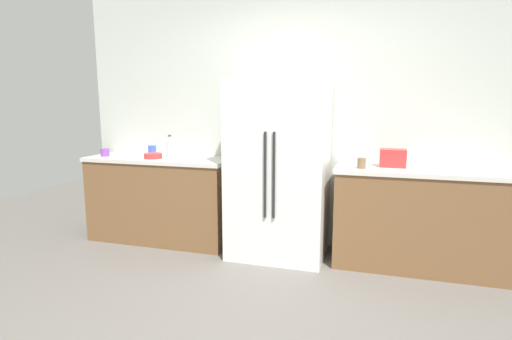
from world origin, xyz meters
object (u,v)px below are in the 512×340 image
cup_a (152,150)px  cup_c (361,163)px  refrigerator (279,169)px  bottle_a (170,149)px  bowl_a (153,156)px  toaster (393,158)px  cup_b (105,152)px

cup_a → cup_c: (2.30, -0.31, -0.00)m
refrigerator → cup_c: (0.78, -0.08, 0.10)m
bottle_a → bowl_a: (-0.14, -0.12, -0.07)m
refrigerator → cup_a: refrigerator is taller
toaster → cup_a: (-2.57, 0.13, -0.03)m
toaster → cup_b: toaster is taller
bottle_a → refrigerator: bearing=-4.1°
refrigerator → toaster: 1.06m
refrigerator → bowl_a: 1.36m
refrigerator → cup_b: size_ratio=18.21×
bottle_a → cup_a: size_ratio=2.35×
bowl_a → cup_b: bearing=-179.9°
cup_b → bowl_a: (0.59, 0.00, -0.02)m
cup_a → cup_c: size_ratio=1.08×
bottle_a → cup_b: bottle_a is taller
cup_b → cup_c: size_ratio=1.00×
toaster → cup_a: toaster is taller
toaster → cup_a: 2.57m
cup_b → cup_c: 2.72m
cup_a → bowl_a: cup_a is taller
toaster → cup_c: (-0.27, -0.18, -0.03)m
cup_c → bowl_a: size_ratio=0.50×
refrigerator → cup_a: 1.54m
bottle_a → cup_a: (-0.30, 0.14, -0.04)m
refrigerator → bottle_a: size_ratio=7.16×
cup_a → refrigerator: bearing=-8.5°
cup_a → bottle_a: bearing=-24.4°
refrigerator → bottle_a: bearing=175.9°
bottle_a → bowl_a: bottle_a is taller
cup_c → toaster: bearing=33.5°
refrigerator → toaster: refrigerator is taller
bottle_a → bowl_a: 0.20m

